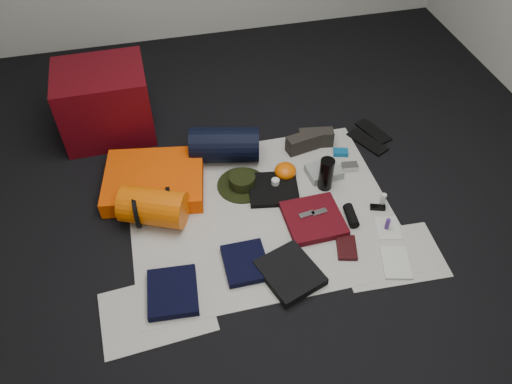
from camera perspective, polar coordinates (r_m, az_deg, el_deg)
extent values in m
cube|color=black|center=(3.11, 0.57, -2.43)|extent=(4.50, 4.50, 0.02)
cube|color=silver|center=(3.10, 0.57, -2.27)|extent=(1.60, 1.30, 0.01)
cube|color=silver|center=(2.75, -11.25, -13.27)|extent=(0.61, 0.44, 0.00)
cube|color=silver|center=(3.00, 15.19, -7.02)|extent=(0.60, 0.43, 0.00)
cube|color=#51050D|center=(3.68, -16.89, 9.79)|extent=(0.61, 0.51, 0.50)
cube|color=#F24A02|center=(3.27, -11.54, 1.31)|extent=(0.70, 0.60, 0.11)
cylinder|color=#D65303|center=(3.04, -11.65, -1.68)|extent=(0.44, 0.36, 0.23)
cylinder|color=black|center=(3.05, -13.49, -2.06)|extent=(0.02, 0.22, 0.22)
cylinder|color=black|center=(3.04, -9.78, -1.43)|extent=(0.02, 0.22, 0.22)
cylinder|color=black|center=(3.37, -3.61, 5.41)|extent=(0.50, 0.34, 0.24)
cylinder|color=black|center=(3.25, -1.57, 0.81)|extent=(0.41, 0.41, 0.01)
cylinder|color=black|center=(3.22, -1.59, 1.33)|extent=(0.17, 0.17, 0.07)
cube|color=#28241F|center=(3.49, 5.43, 5.65)|extent=(0.25, 0.13, 0.12)
cube|color=#28241F|center=(3.54, 6.86, 6.18)|extent=(0.25, 0.12, 0.12)
cube|color=black|center=(3.65, 12.59, 5.61)|extent=(0.24, 0.32, 0.02)
cube|color=black|center=(3.76, 13.25, 6.75)|extent=(0.20, 0.30, 0.02)
cube|color=black|center=(2.76, -9.51, -11.23)|extent=(0.29, 0.32, 0.05)
cube|color=black|center=(2.83, -1.20, -8.09)|extent=(0.24, 0.28, 0.04)
cube|color=black|center=(2.80, 3.89, -9.19)|extent=(0.38, 0.40, 0.05)
cube|color=black|center=(3.21, 2.01, 0.33)|extent=(0.36, 0.34, 0.03)
cube|color=#4D0810|center=(3.05, 6.60, -3.08)|extent=(0.35, 0.35, 0.05)
ellipsoid|color=#D65303|center=(3.29, 3.37, 2.42)|extent=(0.18, 0.18, 0.09)
cube|color=gray|center=(3.34, 7.77, 2.33)|extent=(0.23, 0.19, 0.05)
cylinder|color=black|center=(3.20, 8.02, 2.05)|extent=(0.10, 0.10, 0.23)
cylinder|color=black|center=(3.09, 10.81, -2.68)|extent=(0.07, 0.16, 0.06)
cube|color=#B0B0B5|center=(3.41, 10.64, 2.84)|extent=(0.11, 0.08, 0.04)
cube|color=#0D5683|center=(3.51, 9.64, 4.49)|extent=(0.11, 0.09, 0.03)
cylinder|color=#3E226F|center=(3.08, 14.78, -3.58)|extent=(0.03, 0.03, 0.08)
cylinder|color=silver|center=(3.20, 14.30, -0.89)|extent=(0.03, 0.03, 0.10)
cube|color=black|center=(2.96, 10.31, -6.28)|extent=(0.15, 0.19, 0.02)
cube|color=beige|center=(2.96, 15.67, -7.74)|extent=(0.20, 0.26, 0.01)
cube|color=beige|center=(3.12, 14.83, -3.99)|extent=(0.17, 0.20, 0.01)
cube|color=black|center=(3.20, 13.72, -1.71)|extent=(0.10, 0.07, 0.02)
cube|color=#B0B0B5|center=(2.72, -9.63, -13.50)|extent=(0.07, 0.07, 0.01)
cylinder|color=silver|center=(3.21, 2.24, 1.18)|extent=(0.05, 0.05, 0.04)
cube|color=#B0B0B5|center=(3.03, 5.81, -2.58)|extent=(0.10, 0.05, 0.01)
cube|color=#B0B0B5|center=(3.05, 7.24, -2.30)|extent=(0.10, 0.05, 0.01)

